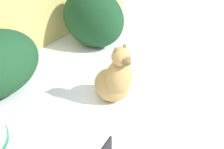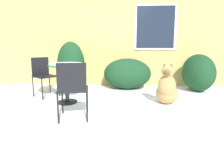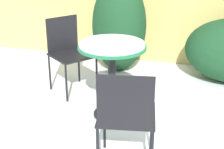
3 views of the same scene
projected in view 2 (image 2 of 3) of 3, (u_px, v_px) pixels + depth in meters
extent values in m
plane|color=white|center=(111.00, 110.00, 3.10)|extent=(16.00, 16.00, 0.00)
cube|color=tan|center=(114.00, 40.00, 5.08)|extent=(8.00, 0.06, 2.65)
cube|color=silver|center=(155.00, 27.00, 4.93)|extent=(1.18, 0.04, 1.29)
cube|color=#1E2838|center=(155.00, 27.00, 4.92)|extent=(1.06, 0.01, 1.17)
ellipsoid|color=#194223|center=(71.00, 65.00, 4.74)|extent=(0.74, 0.70, 1.27)
ellipsoid|color=#194223|center=(127.00, 74.00, 4.73)|extent=(1.27, 0.93, 0.82)
ellipsoid|color=#194223|center=(198.00, 73.00, 4.47)|extent=(0.74, 1.07, 0.94)
cylinder|color=black|center=(68.00, 102.00, 3.53)|extent=(0.39, 0.39, 0.03)
cylinder|color=black|center=(67.00, 84.00, 3.48)|extent=(0.08, 0.08, 0.72)
cylinder|color=#237A47|center=(66.00, 65.00, 3.43)|extent=(0.68, 0.68, 0.03)
cylinder|color=white|center=(66.00, 64.00, 3.42)|extent=(0.65, 0.65, 0.03)
cube|color=black|center=(46.00, 76.00, 3.94)|extent=(0.63, 0.63, 0.02)
cube|color=black|center=(40.00, 66.00, 4.05)|extent=(0.27, 0.33, 0.41)
cylinder|color=black|center=(42.00, 89.00, 3.69)|extent=(0.02, 0.02, 0.45)
cylinder|color=black|center=(59.00, 86.00, 4.00)|extent=(0.02, 0.02, 0.45)
cylinder|color=black|center=(33.00, 87.00, 3.96)|extent=(0.02, 0.02, 0.45)
cylinder|color=black|center=(50.00, 84.00, 4.27)|extent=(0.02, 0.02, 0.45)
cube|color=black|center=(73.00, 89.00, 2.70)|extent=(0.52, 0.52, 0.02)
cube|color=black|center=(72.00, 78.00, 2.45)|extent=(0.41, 0.08, 0.41)
cylinder|color=black|center=(87.00, 99.00, 2.96)|extent=(0.02, 0.02, 0.45)
cylinder|color=black|center=(62.00, 100.00, 2.91)|extent=(0.02, 0.02, 0.45)
cylinder|color=black|center=(87.00, 107.00, 2.55)|extent=(0.02, 0.02, 0.45)
cylinder|color=black|center=(58.00, 109.00, 2.50)|extent=(0.02, 0.02, 0.45)
ellipsoid|color=tan|center=(167.00, 93.00, 3.45)|extent=(0.56, 0.58, 0.41)
ellipsoid|color=tan|center=(167.00, 86.00, 3.30)|extent=(0.41, 0.38, 0.45)
sphere|color=tan|center=(167.00, 71.00, 3.23)|extent=(0.22, 0.22, 0.22)
cone|color=brown|center=(167.00, 73.00, 3.10)|extent=(0.14, 0.11, 0.12)
ellipsoid|color=brown|center=(164.00, 66.00, 3.25)|extent=(0.06, 0.05, 0.10)
ellipsoid|color=brown|center=(171.00, 66.00, 3.21)|extent=(0.06, 0.05, 0.10)
ellipsoid|color=tan|center=(167.00, 96.00, 3.67)|extent=(0.15, 0.23, 0.08)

